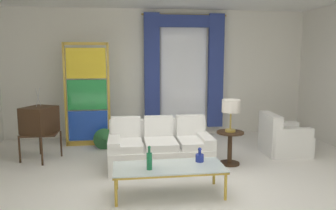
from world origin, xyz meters
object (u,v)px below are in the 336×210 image
at_px(vintage_tv, 39,121).
at_px(table_lamp_brass, 231,107).
at_px(peacock_figurine, 104,139).
at_px(round_side_table, 230,145).
at_px(coffee_table, 169,168).
at_px(stained_glass_divider, 87,97).
at_px(bottle_crystal_tall, 149,160).
at_px(armchair_white, 282,139).
at_px(bottle_blue_decanter, 200,157).
at_px(couch_white_long, 160,149).

distance_m(vintage_tv, table_lamp_brass, 3.49).
height_order(peacock_figurine, round_side_table, round_side_table).
height_order(coffee_table, stained_glass_divider, stained_glass_divider).
xyz_separation_m(bottle_crystal_tall, vintage_tv, (-1.86, 2.00, 0.19)).
distance_m(armchair_white, stained_glass_divider, 4.09).
distance_m(round_side_table, table_lamp_brass, 0.67).
xyz_separation_m(coffee_table, bottle_blue_decanter, (0.47, 0.14, 0.10)).
relative_size(coffee_table, stained_glass_divider, 0.70).
distance_m(bottle_crystal_tall, armchair_white, 3.28).
height_order(vintage_tv, round_side_table, vintage_tv).
bearing_deg(round_side_table, armchair_white, 21.55).
xyz_separation_m(coffee_table, table_lamp_brass, (1.26, 1.15, 0.65)).
xyz_separation_m(bottle_blue_decanter, vintage_tv, (-2.61, 1.77, 0.25)).
relative_size(bottle_blue_decanter, vintage_tv, 0.16).
bearing_deg(bottle_blue_decanter, table_lamp_brass, 52.06).
height_order(bottle_crystal_tall, peacock_figurine, bottle_crystal_tall).
bearing_deg(couch_white_long, armchair_white, 9.09).
bearing_deg(coffee_table, bottle_blue_decanter, 16.42).
height_order(bottle_blue_decanter, stained_glass_divider, stained_glass_divider).
xyz_separation_m(stained_glass_divider, peacock_figurine, (0.34, -0.42, -0.84)).
relative_size(bottle_crystal_tall, peacock_figurine, 0.54).
bearing_deg(coffee_table, peacock_figurine, 112.98).
bearing_deg(armchair_white, table_lamp_brass, -158.45).
relative_size(couch_white_long, table_lamp_brass, 3.09).
bearing_deg(round_side_table, vintage_tv, 167.55).
xyz_separation_m(coffee_table, vintage_tv, (-2.14, 1.90, 0.35)).
height_order(stained_glass_divider, table_lamp_brass, stained_glass_divider).
bearing_deg(stained_glass_divider, round_side_table, -32.28).
xyz_separation_m(couch_white_long, vintage_tv, (-2.15, 0.66, 0.42)).
distance_m(vintage_tv, stained_glass_divider, 1.24).
xyz_separation_m(couch_white_long, table_lamp_brass, (1.25, -0.09, 0.72)).
bearing_deg(vintage_tv, coffee_table, -41.66).
relative_size(bottle_crystal_tall, table_lamp_brass, 0.57).
relative_size(armchair_white, table_lamp_brass, 1.55).
bearing_deg(round_side_table, table_lamp_brass, 180.00).
height_order(couch_white_long, round_side_table, couch_white_long).
bearing_deg(couch_white_long, table_lamp_brass, -4.14).
height_order(vintage_tv, stained_glass_divider, stained_glass_divider).
bearing_deg(peacock_figurine, bottle_blue_decanter, -56.69).
bearing_deg(vintage_tv, stained_glass_divider, 48.85).
xyz_separation_m(vintage_tv, round_side_table, (3.40, -0.75, -0.37)).
distance_m(peacock_figurine, round_side_table, 2.59).
height_order(coffee_table, round_side_table, round_side_table).
height_order(coffee_table, table_lamp_brass, table_lamp_brass).
xyz_separation_m(coffee_table, armchair_white, (2.49, 1.64, -0.09)).
distance_m(armchair_white, table_lamp_brass, 1.52).
distance_m(vintage_tv, armchair_white, 4.66).
bearing_deg(armchair_white, couch_white_long, -170.91).
relative_size(couch_white_long, coffee_table, 1.15).
relative_size(vintage_tv, round_side_table, 2.26).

